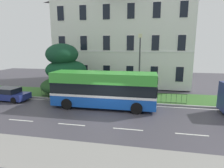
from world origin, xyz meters
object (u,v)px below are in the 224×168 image
(evergreen_tree, at_px, (65,73))
(street_lamp_post, at_px, (140,63))
(litter_bin, at_px, (115,93))
(georgian_townhouse, at_px, (124,35))
(single_decker_bus, at_px, (104,89))
(parked_hatchback_00, at_px, (9,94))

(evergreen_tree, height_order, street_lamp_post, street_lamp_post)
(evergreen_tree, distance_m, litter_bin, 6.16)
(georgian_townhouse, relative_size, litter_bin, 15.72)
(single_decker_bus, relative_size, litter_bin, 8.01)
(georgian_townhouse, distance_m, single_decker_bus, 13.93)
(georgian_townhouse, bearing_deg, single_decker_bus, -90.16)
(evergreen_tree, height_order, single_decker_bus, evergreen_tree)
(evergreen_tree, xyz_separation_m, street_lamp_post, (8.26, -0.65, 1.36))
(single_decker_bus, xyz_separation_m, litter_bin, (0.50, 2.71, -0.97))
(georgian_townhouse, bearing_deg, parked_hatchback_00, -129.08)
(street_lamp_post, bearing_deg, litter_bin, -174.26)
(single_decker_bus, bearing_deg, evergreen_tree, 145.95)
(parked_hatchback_00, height_order, street_lamp_post, street_lamp_post)
(georgian_townhouse, height_order, evergreen_tree, georgian_townhouse)
(litter_bin, bearing_deg, evergreen_tree, 171.25)
(georgian_townhouse, relative_size, evergreen_tree, 3.23)
(georgian_townhouse, distance_m, litter_bin, 11.98)
(georgian_townhouse, xyz_separation_m, single_decker_bus, (-0.04, -12.84, -5.40))
(single_decker_bus, distance_m, litter_bin, 2.92)
(litter_bin, bearing_deg, street_lamp_post, 5.74)
(evergreen_tree, bearing_deg, parked_hatchback_00, -145.95)
(evergreen_tree, relative_size, street_lamp_post, 0.87)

